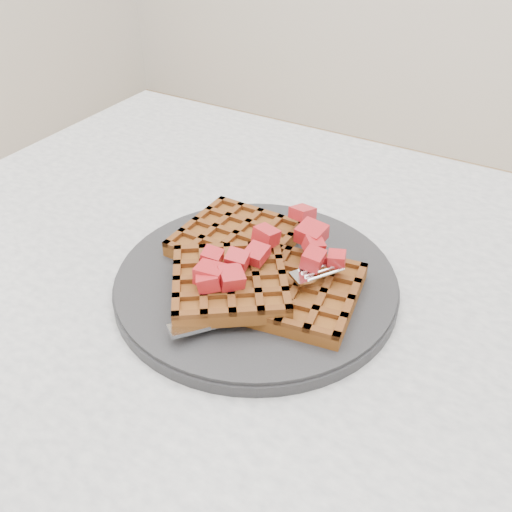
# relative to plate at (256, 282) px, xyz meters

# --- Properties ---
(table) EXTENTS (1.20, 0.80, 0.75)m
(table) POSITION_rel_plate_xyz_m (0.14, -0.01, -0.12)
(table) COLOR silver
(table) RESTS_ON ground
(plate) EXTENTS (0.28, 0.28, 0.02)m
(plate) POSITION_rel_plate_xyz_m (0.00, 0.00, 0.00)
(plate) COLOR #232426
(plate) RESTS_ON table
(waffles) EXTENTS (0.21, 0.20, 0.03)m
(waffles) POSITION_rel_plate_xyz_m (0.00, -0.00, 0.02)
(waffles) COLOR brown
(waffles) RESTS_ON plate
(strawberry_pile) EXTENTS (0.15, 0.15, 0.02)m
(strawberry_pile) POSITION_rel_plate_xyz_m (-0.00, 0.00, 0.05)
(strawberry_pile) COLOR #98040D
(strawberry_pile) RESTS_ON waffles
(fork) EXTENTS (0.12, 0.16, 0.02)m
(fork) POSITION_rel_plate_xyz_m (0.04, -0.04, 0.02)
(fork) COLOR silver
(fork) RESTS_ON plate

